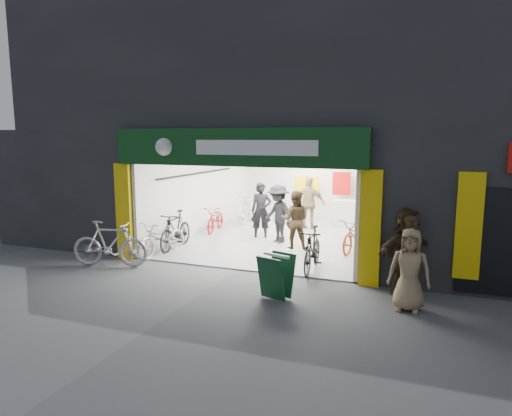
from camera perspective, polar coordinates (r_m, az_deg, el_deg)
The scene contains 17 objects.
ground at distance 11.50m, azimuth -2.55°, elevation -7.78°, with size 60.00×60.00×0.00m, color #56565B.
building at distance 15.52m, azimuth 8.06°, elevation 12.56°, with size 17.00×10.27×8.00m.
bike_left_front at distance 13.04m, azimuth -11.65°, elevation -3.71°, with size 0.66×1.88×0.99m, color #AEAEB2.
bike_left_midfront at distance 13.62m, azimuth -10.02°, elevation -2.79°, with size 0.54×1.90×1.14m, color black.
bike_left_midback at distance 15.97m, azimuth -5.06°, elevation -1.38°, with size 0.61×1.76×0.92m, color maroon.
bike_left_back at distance 17.35m, azimuth -0.81°, elevation -0.08°, with size 0.56×1.99×1.20m, color #BDBDC2.
bike_right_front at distance 11.35m, azimuth 7.06°, elevation -5.17°, with size 0.52×1.84×1.11m, color black.
bike_right_mid at distance 13.49m, azimuth 12.37°, elevation -3.32°, with size 0.65×1.87×0.98m, color maroon.
bike_right_back at distance 15.03m, azimuth 13.30°, elevation -1.79°, with size 0.54×1.91×1.15m, color silver.
parked_bike at distance 12.24m, azimuth -17.81°, elevation -4.29°, with size 0.56×1.98×1.19m, color #ABAAAF.
customer_a at distance 14.84m, azimuth 0.64°, elevation -0.34°, with size 0.67×0.44×1.84m, color black.
customer_b at distance 13.48m, azimuth 4.89°, elevation -1.51°, with size 0.85×0.66×1.74m, color #352718.
customer_c at distance 14.15m, azimuth 2.79°, elevation -0.78°, with size 1.19×0.69×1.85m, color black.
customer_d at distance 16.31m, azimuth 6.66°, elevation 0.57°, with size 1.12×0.47×1.92m, color #918154.
pedestrian_near at distance 9.19m, azimuth 18.64°, elevation -7.34°, with size 0.78×0.51×1.60m, color #917854.
pedestrian_far at distance 10.09m, azimuth 18.28°, elevation -5.15°, with size 1.72×0.55×1.85m, color #3A291A.
sandwich_board at distance 9.41m, azimuth 2.55°, elevation -8.39°, with size 0.74×0.75×0.91m.
Camera 1 is at (4.40, -10.10, 3.29)m, focal length 32.00 mm.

